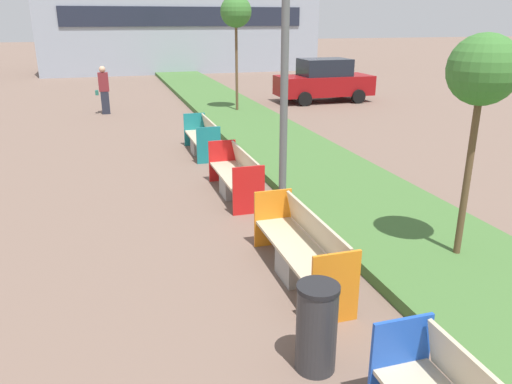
# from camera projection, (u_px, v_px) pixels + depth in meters

# --- Properties ---
(planter_grass_strip) EXTENTS (2.80, 120.00, 0.18)m
(planter_grass_strip) POSITION_uv_depth(u_px,v_px,m) (314.00, 167.00, 12.13)
(planter_grass_strip) COLOR #426B33
(planter_grass_strip) RESTS_ON ground
(building_backdrop) EXTENTS (18.54, 6.84, 6.61)m
(building_backdrop) POSITION_uv_depth(u_px,v_px,m) (179.00, 22.00, 35.23)
(building_backdrop) COLOR #939EAD
(building_backdrop) RESTS_ON ground
(bench_orange_frame) EXTENTS (0.65, 2.38, 0.94)m
(bench_orange_frame) POSITION_uv_depth(u_px,v_px,m) (302.00, 254.00, 7.04)
(bench_orange_frame) COLOR gray
(bench_orange_frame) RESTS_ON ground
(bench_red_frame) EXTENTS (0.65, 2.21, 0.94)m
(bench_red_frame) POSITION_uv_depth(u_px,v_px,m) (236.00, 179.00, 10.36)
(bench_red_frame) COLOR gray
(bench_red_frame) RESTS_ON ground
(bench_teal_frame) EXTENTS (0.65, 2.06, 0.94)m
(bench_teal_frame) POSITION_uv_depth(u_px,v_px,m) (203.00, 140.00, 13.63)
(bench_teal_frame) COLOR gray
(bench_teal_frame) RESTS_ON ground
(litter_bin) EXTENTS (0.45, 0.45, 0.99)m
(litter_bin) POSITION_uv_depth(u_px,v_px,m) (317.00, 327.00, 5.16)
(litter_bin) COLOR #2D2D30
(litter_bin) RESTS_ON ground
(sapling_tree_near) EXTENTS (0.96, 0.96, 3.35)m
(sapling_tree_near) POSITION_uv_depth(u_px,v_px,m) (483.00, 73.00, 6.65)
(sapling_tree_near) COLOR brown
(sapling_tree_near) RESTS_ON ground
(sapling_tree_far) EXTENTS (1.14, 1.14, 4.33)m
(sapling_tree_far) POSITION_uv_depth(u_px,v_px,m) (236.00, 13.00, 18.12)
(sapling_tree_far) COLOR brown
(sapling_tree_far) RESTS_ON ground
(pedestrian_walking) EXTENTS (0.53, 0.24, 1.82)m
(pedestrian_walking) POSITION_uv_depth(u_px,v_px,m) (104.00, 90.00, 19.14)
(pedestrian_walking) COLOR #232633
(pedestrian_walking) RESTS_ON ground
(parked_car_distant) EXTENTS (4.20, 2.00, 1.86)m
(parked_car_distant) POSITION_uv_depth(u_px,v_px,m) (324.00, 81.00, 22.03)
(parked_car_distant) COLOR maroon
(parked_car_distant) RESTS_ON ground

